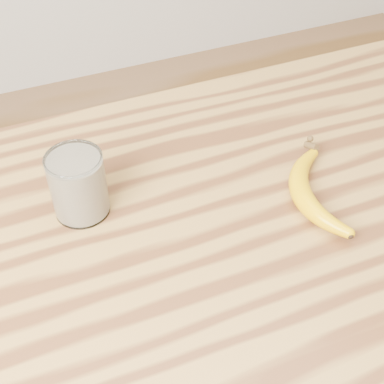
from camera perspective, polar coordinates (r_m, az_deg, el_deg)
name	(u,v)px	position (r m, az deg, el deg)	size (l,w,h in m)	color
table	(270,258)	(0.99, 8.30, -7.03)	(1.20, 0.80, 0.90)	olive
smoothie_glass	(78,185)	(0.86, -12.05, 0.74)	(0.09, 0.09, 0.11)	white
banana	(300,193)	(0.90, 11.49, -0.10)	(0.10, 0.29, 0.04)	#D79F00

